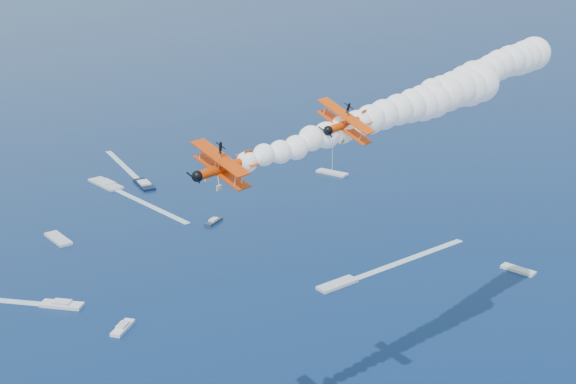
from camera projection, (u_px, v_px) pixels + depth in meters
biplane_lead at (346, 124)px, 95.83m from camera, size 9.91×11.60×8.44m
biplane_trail at (224, 168)px, 86.27m from camera, size 9.99×11.62×8.04m
smoke_trail_lead at (458, 83)px, 111.91m from camera, size 51.10×30.22×9.33m
smoke_trail_trail at (377, 118)px, 100.86m from camera, size 50.75×23.16×9.33m
spectator_boats at (76, 243)px, 196.68m from camera, size 217.20×175.92×0.70m
boat_wakes at (162, 223)px, 210.52m from camera, size 134.10×134.49×0.04m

